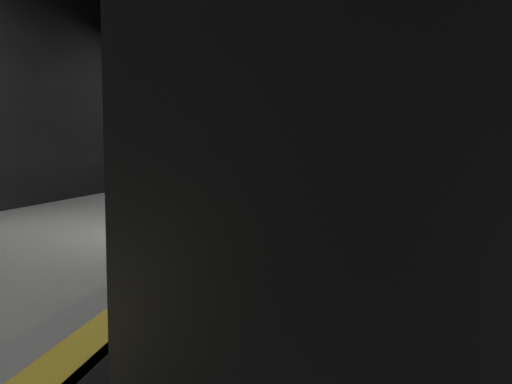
# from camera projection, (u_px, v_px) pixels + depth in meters

# --- Properties ---
(ground) EXTENTS (44.00, 44.00, 0.00)m
(ground) POSITION_uv_depth(u_px,v_px,m) (345.00, 268.00, 13.38)
(ground) COLOR black
(ground) RESTS_ON ground
(platform_left) EXTENTS (9.00, 43.80, 1.00)m
(platform_left) POSITION_uv_depth(u_px,v_px,m) (80.00, 243.00, 14.25)
(platform_left) COLOR #595956
(platform_left) RESTS_ON ground
(tactile_strip) EXTENTS (0.50, 43.80, 0.01)m
(tactile_strip) POSITION_uv_depth(u_px,v_px,m) (226.00, 228.00, 13.69)
(tactile_strip) COLOR olive
(tactile_strip) RESTS_ON platform_left
(track) EXTENTS (2.40, 43.00, 0.24)m
(track) POSITION_uv_depth(u_px,v_px,m) (345.00, 265.00, 13.37)
(track) COLOR #3F3328
(track) RESTS_ON ground
(train) EXTENTS (2.97, 19.85, 5.31)m
(train) POSITION_uv_depth(u_px,v_px,m) (352.00, 158.00, 11.21)
(train) COLOR #ACB0B4
(train) RESTS_ON ground
(woman) EXTENTS (0.66, 0.52, 1.60)m
(woman) POSITION_uv_depth(u_px,v_px,m) (220.00, 194.00, 15.73)
(woman) COLOR tan
(woman) RESTS_ON platform_left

